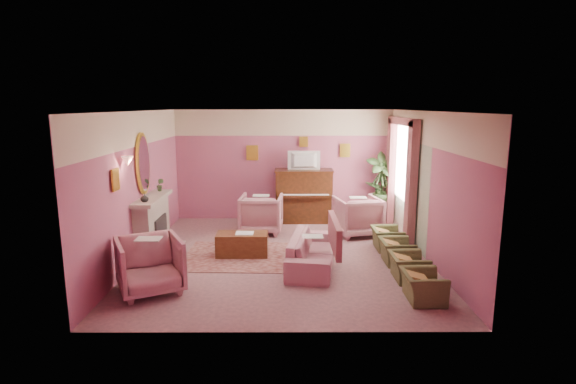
{
  "coord_description": "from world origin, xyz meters",
  "views": [
    {
      "loc": [
        0.07,
        -8.39,
        2.91
      ],
      "look_at": [
        0.1,
        0.4,
        1.2
      ],
      "focal_mm": 28.0,
      "sensor_mm": 36.0,
      "label": 1
    }
  ],
  "objects_px": {
    "olive_chair_b": "(408,263)",
    "television": "(304,159)",
    "floral_armchair_right": "(358,214)",
    "olive_chair_d": "(387,235)",
    "side_table": "(378,208)",
    "olive_chair_c": "(397,248)",
    "sofa": "(312,245)",
    "floral_armchair_left": "(261,212)",
    "floral_armchair_front": "(150,262)",
    "piano": "(304,196)",
    "olive_chair_a": "(423,282)",
    "coffee_table": "(242,244)"
  },
  "relations": [
    {
      "from": "olive_chair_d",
      "to": "side_table",
      "type": "relative_size",
      "value": 0.98
    },
    {
      "from": "piano",
      "to": "television",
      "type": "relative_size",
      "value": 1.75
    },
    {
      "from": "floral_armchair_right",
      "to": "floral_armchair_front",
      "type": "distance_m",
      "value": 4.91
    },
    {
      "from": "television",
      "to": "coffee_table",
      "type": "height_order",
      "value": "television"
    },
    {
      "from": "olive_chair_b",
      "to": "television",
      "type": "bearing_deg",
      "value": 112.95
    },
    {
      "from": "olive_chair_a",
      "to": "olive_chair_b",
      "type": "relative_size",
      "value": 1.0
    },
    {
      "from": "coffee_table",
      "to": "floral_armchair_left",
      "type": "height_order",
      "value": "floral_armchair_left"
    },
    {
      "from": "floral_armchair_right",
      "to": "side_table",
      "type": "distance_m",
      "value": 1.38
    },
    {
      "from": "piano",
      "to": "floral_armchair_right",
      "type": "relative_size",
      "value": 1.43
    },
    {
      "from": "piano",
      "to": "floral_armchair_front",
      "type": "height_order",
      "value": "piano"
    },
    {
      "from": "coffee_table",
      "to": "olive_chair_a",
      "type": "bearing_deg",
      "value": -35.31
    },
    {
      "from": "piano",
      "to": "sofa",
      "type": "height_order",
      "value": "piano"
    },
    {
      "from": "sofa",
      "to": "floral_armchair_left",
      "type": "xyz_separation_m",
      "value": [
        -1.06,
        2.24,
        0.09
      ]
    },
    {
      "from": "olive_chair_c",
      "to": "olive_chair_d",
      "type": "height_order",
      "value": "same"
    },
    {
      "from": "floral_armchair_right",
      "to": "olive_chair_b",
      "type": "bearing_deg",
      "value": -80.44
    },
    {
      "from": "floral_armchair_front",
      "to": "floral_armchair_left",
      "type": "bearing_deg",
      "value": 65.31
    },
    {
      "from": "floral_armchair_front",
      "to": "olive_chair_a",
      "type": "distance_m",
      "value": 4.22
    },
    {
      "from": "piano",
      "to": "floral_armchair_front",
      "type": "xyz_separation_m",
      "value": [
        -2.58,
        -4.37,
        -0.16
      ]
    },
    {
      "from": "sofa",
      "to": "side_table",
      "type": "relative_size",
      "value": 2.82
    },
    {
      "from": "floral_armchair_front",
      "to": "olive_chair_c",
      "type": "relative_size",
      "value": 1.43
    },
    {
      "from": "olive_chair_c",
      "to": "television",
      "type": "bearing_deg",
      "value": 118.32
    },
    {
      "from": "floral_armchair_right",
      "to": "floral_armchair_front",
      "type": "relative_size",
      "value": 1.0
    },
    {
      "from": "side_table",
      "to": "floral_armchair_right",
      "type": "bearing_deg",
      "value": -121.4
    },
    {
      "from": "piano",
      "to": "olive_chair_c",
      "type": "bearing_deg",
      "value": -62.08
    },
    {
      "from": "piano",
      "to": "side_table",
      "type": "xyz_separation_m",
      "value": [
        1.89,
        -0.04,
        -0.3
      ]
    },
    {
      "from": "floral_armchair_left",
      "to": "olive_chair_b",
      "type": "height_order",
      "value": "floral_armchair_left"
    },
    {
      "from": "floral_armchair_left",
      "to": "floral_armchair_front",
      "type": "height_order",
      "value": "same"
    },
    {
      "from": "floral_armchair_right",
      "to": "floral_armchair_front",
      "type": "bearing_deg",
      "value": -139.91
    },
    {
      "from": "coffee_table",
      "to": "olive_chair_d",
      "type": "bearing_deg",
      "value": 7.55
    },
    {
      "from": "floral_armchair_right",
      "to": "olive_chair_d",
      "type": "relative_size",
      "value": 1.43
    },
    {
      "from": "olive_chair_c",
      "to": "olive_chair_d",
      "type": "bearing_deg",
      "value": 90.0
    },
    {
      "from": "floral_armchair_right",
      "to": "olive_chair_a",
      "type": "bearing_deg",
      "value": -82.66
    },
    {
      "from": "sofa",
      "to": "coffee_table",
      "type": "bearing_deg",
      "value": 156.28
    },
    {
      "from": "olive_chair_b",
      "to": "sofa",
      "type": "bearing_deg",
      "value": 157.3
    },
    {
      "from": "piano",
      "to": "side_table",
      "type": "relative_size",
      "value": 2.0
    },
    {
      "from": "sofa",
      "to": "floral_armchair_left",
      "type": "distance_m",
      "value": 2.48
    },
    {
      "from": "side_table",
      "to": "olive_chair_c",
      "type": "bearing_deg",
      "value": -95.04
    },
    {
      "from": "sofa",
      "to": "side_table",
      "type": "xyz_separation_m",
      "value": [
        1.85,
        3.18,
        -0.05
      ]
    },
    {
      "from": "sofa",
      "to": "floral_armchair_right",
      "type": "distance_m",
      "value": 2.31
    },
    {
      "from": "floral_armchair_left",
      "to": "olive_chair_a",
      "type": "bearing_deg",
      "value": -54.64
    },
    {
      "from": "floral_armchair_right",
      "to": "olive_chair_c",
      "type": "distance_m",
      "value": 1.91
    },
    {
      "from": "floral_armchair_left",
      "to": "olive_chair_b",
      "type": "xyz_separation_m",
      "value": [
        2.64,
        -2.9,
        -0.19
      ]
    },
    {
      "from": "olive_chair_d",
      "to": "side_table",
      "type": "xyz_separation_m",
      "value": [
        0.27,
        2.2,
        0.05
      ]
    },
    {
      "from": "floral_armchair_left",
      "to": "floral_armchair_right",
      "type": "distance_m",
      "value": 2.21
    },
    {
      "from": "olive_chair_c",
      "to": "olive_chair_a",
      "type": "bearing_deg",
      "value": -90.0
    },
    {
      "from": "floral_armchair_right",
      "to": "coffee_table",
      "type": "bearing_deg",
      "value": -150.21
    },
    {
      "from": "piano",
      "to": "sofa",
      "type": "relative_size",
      "value": 0.71
    },
    {
      "from": "floral_armchair_left",
      "to": "olive_chair_b",
      "type": "distance_m",
      "value": 3.93
    },
    {
      "from": "floral_armchair_left",
      "to": "olive_chair_a",
      "type": "relative_size",
      "value": 1.43
    },
    {
      "from": "television",
      "to": "floral_armchair_right",
      "type": "bearing_deg",
      "value": -44.74
    }
  ]
}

